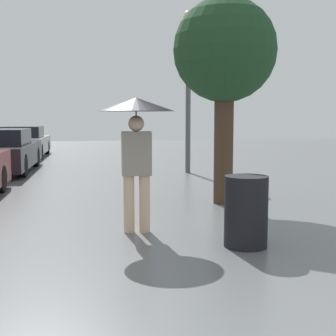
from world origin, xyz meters
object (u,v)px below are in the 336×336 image
(parked_car_third, at_px, (1,152))
(parked_car_farthest, at_px, (23,142))
(tree, at_px, (225,54))
(street_lamp, at_px, (188,78))
(pedestrian, at_px, (136,126))
(trash_bin, at_px, (246,211))

(parked_car_third, relative_size, parked_car_farthest, 1.08)
(parked_car_farthest, distance_m, tree, 12.42)
(street_lamp, bearing_deg, pedestrian, -107.03)
(trash_bin, bearing_deg, tree, 79.93)
(parked_car_farthest, height_order, tree, tree)
(pedestrian, xyz_separation_m, trash_bin, (1.26, -0.93, -1.03))
(parked_car_farthest, distance_m, street_lamp, 8.61)
(street_lamp, xyz_separation_m, trash_bin, (-0.80, -7.64, -2.24))
(tree, distance_m, trash_bin, 3.69)
(parked_car_third, height_order, street_lamp, street_lamp)
(tree, distance_m, street_lamp, 4.79)
(parked_car_third, bearing_deg, trash_bin, -62.44)
(parked_car_third, bearing_deg, parked_car_farthest, 91.76)
(pedestrian, relative_size, tree, 0.50)
(street_lamp, distance_m, trash_bin, 8.00)
(pedestrian, bearing_deg, street_lamp, 72.97)
(parked_car_farthest, height_order, trash_bin, parked_car_farthest)
(pedestrian, bearing_deg, tree, 47.65)
(pedestrian, height_order, parked_car_third, pedestrian)
(parked_car_third, relative_size, street_lamp, 0.99)
(parked_car_third, bearing_deg, street_lamp, -10.53)
(parked_car_farthest, xyz_separation_m, trash_bin, (4.67, -13.95, -0.13))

